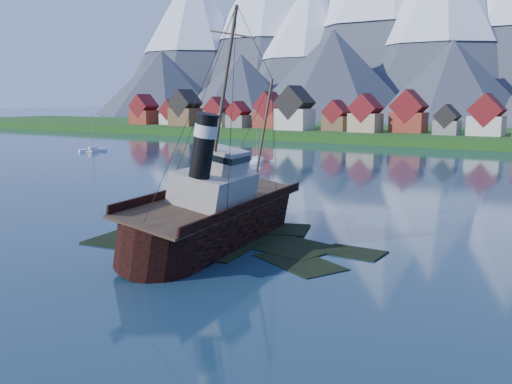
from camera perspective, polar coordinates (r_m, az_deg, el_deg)
The scene contains 8 objects.
ground at distance 62.15m, azimuth -5.01°, elevation -5.11°, with size 1400.00×1400.00×0.00m, color #183043.
shoal at distance 62.88m, azimuth -2.51°, elevation -5.23°, with size 31.71×21.24×1.14m.
shore_bank at distance 221.07m, azimuth 23.23°, elevation 4.65°, with size 600.00×80.00×3.20m, color #1B4513.
seawall at distance 183.83m, azimuth 21.19°, elevation 3.96°, with size 600.00×2.50×2.00m, color #3F3D38.
town at distance 211.65m, azimuth 13.62°, elevation 7.41°, with size 250.96×16.69×17.30m.
tugboat_wreck at distance 62.71m, azimuth -3.43°, elevation -1.91°, with size 7.60×32.74×25.95m.
sailboat_b at distance 173.12m, azimuth -15.99°, elevation 4.02°, with size 5.31×7.85×11.34m.
sailboat_c at distance 137.70m, azimuth 0.08°, elevation 3.07°, with size 6.20×9.35×11.96m.
Camera 1 is at (37.08, -47.38, 15.59)m, focal length 40.00 mm.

